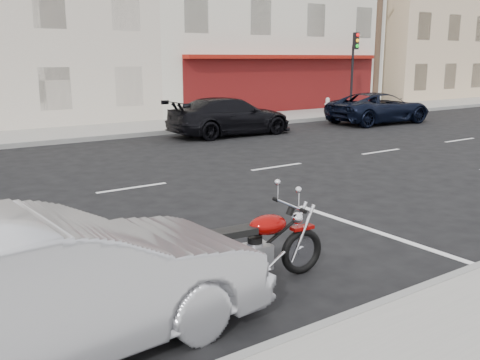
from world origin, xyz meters
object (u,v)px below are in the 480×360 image
Objects in this scene: fire_hydrant at (328,104)px; utility_pole at (379,18)px; motorcycle at (303,241)px; sedan_silver at (50,287)px; car_far at (230,116)px; suv_far at (379,108)px; traffic_light at (354,62)px.

utility_pole is at bearing 1.64° from fire_hydrant.
sedan_silver reaches higher than motorcycle.
utility_pole reaches higher than car_far.
suv_far is at bearing -136.88° from utility_pole.
suv_far is (-1.97, -3.45, -1.90)m from traffic_light.
utility_pole is 25.66m from sedan_silver.
car_far is at bearing -163.01° from traffic_light.
utility_pole is at bearing 7.61° from traffic_light.
car_far is (-11.24, -3.09, -4.06)m from utility_pole.
sedan_silver is at bearing -171.27° from motorcycle.
car_far is at bearing 88.48° from suv_far.
sedan_silver is (-20.84, -14.41, -4.04)m from utility_pole.
utility_pole is 2.13× the size of sedan_silver.
motorcycle is at bearing -138.17° from traffic_light.
utility_pole is at bearing -73.46° from car_far.
sedan_silver is (-18.84, -14.14, -1.86)m from traffic_light.
suv_far is 7.30m from car_far.
utility_pole reaches higher than traffic_light.
traffic_light is 0.81× the size of car_far.
motorcycle is 0.46× the size of sedan_silver.
sedan_silver reaches higher than fire_hydrant.
suv_far is (-3.97, -3.71, -4.08)m from utility_pole.
utility_pole reaches higher than motorcycle.
traffic_light is 23.63m from sedan_silver.
car_far is (-7.74, -2.99, 0.15)m from fire_hydrant.
suv_far is at bearing 43.23° from motorcycle.
sedan_silver reaches higher than suv_far.
car_far is at bearing -164.62° from utility_pole.
utility_pole is 12.34m from car_far.
fire_hydrant is 8.30m from car_far.
fire_hydrant is 0.17× the size of sedan_silver.
utility_pole reaches higher than suv_far.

